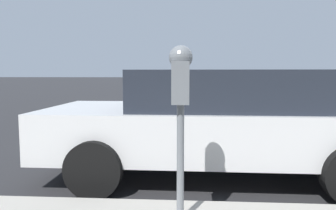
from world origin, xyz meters
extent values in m
plane|color=#2B2B2D|center=(0.00, 0.00, 0.00)|extent=(220.00, 220.00, 0.00)
cylinder|color=gray|center=(-2.64, 0.99, 0.63)|extent=(0.06, 0.06, 0.98)
cube|color=gray|center=(-2.64, 0.99, 1.29)|extent=(0.20, 0.14, 0.34)
sphere|color=gray|center=(-2.64, 0.99, 1.50)|extent=(0.19, 0.19, 0.19)
cube|color=gold|center=(-2.54, 0.99, 1.25)|extent=(0.01, 0.11, 0.12)
cube|color=black|center=(-2.54, 0.99, 1.37)|extent=(0.01, 0.10, 0.08)
cube|color=silver|center=(-0.90, 0.59, 0.62)|extent=(1.91, 4.44, 0.59)
cube|color=#232833|center=(-0.90, 0.41, 1.16)|extent=(1.67, 2.49, 0.50)
cylinder|color=black|center=(-1.81, 1.97, 0.32)|extent=(0.23, 0.64, 0.64)
cylinder|color=black|center=(0.05, 1.95, 0.32)|extent=(0.23, 0.64, 0.64)
cylinder|color=black|center=(0.02, -0.79, 0.32)|extent=(0.23, 0.64, 0.64)
camera|label=1|loc=(-5.27, 0.92, 1.37)|focal=35.00mm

